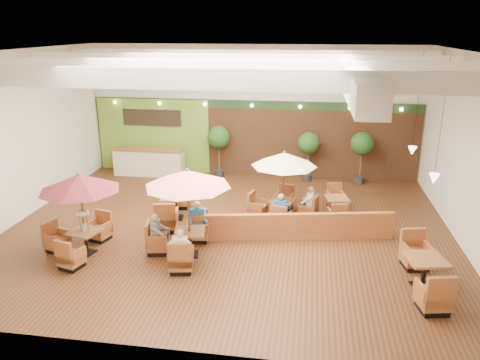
% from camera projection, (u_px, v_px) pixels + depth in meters
% --- Properties ---
extents(room, '(14.04, 14.00, 5.52)m').
position_uv_depth(room, '(242.00, 110.00, 15.00)').
color(room, '#381E0F').
rests_on(room, ground).
extents(service_counter, '(3.00, 0.75, 1.18)m').
position_uv_depth(service_counter, '(149.00, 162.00, 20.27)').
color(service_counter, beige).
rests_on(service_counter, ground).
extents(booth_divider, '(6.02, 1.33, 0.84)m').
position_uv_depth(booth_divider, '(293.00, 227.00, 14.14)').
color(booth_divider, brown).
rests_on(booth_divider, ground).
extents(table_0, '(2.35, 2.47, 2.42)m').
position_uv_depth(table_0, '(79.00, 196.00, 12.89)').
color(table_0, brown).
rests_on(table_0, ground).
extents(table_1, '(2.49, 2.60, 2.58)m').
position_uv_depth(table_1, '(186.00, 193.00, 12.73)').
color(table_1, brown).
rests_on(table_1, ground).
extents(table_2, '(2.40, 2.40, 2.35)m').
position_uv_depth(table_2, '(284.00, 173.00, 15.35)').
color(table_2, brown).
rests_on(table_2, ground).
extents(table_3, '(1.05, 2.80, 1.58)m').
position_uv_depth(table_3, '(175.00, 204.00, 15.69)').
color(table_3, brown).
rests_on(table_3, ground).
extents(table_4, '(1.08, 2.83, 1.02)m').
position_uv_depth(table_4, '(424.00, 273.00, 11.54)').
color(table_4, brown).
rests_on(table_4, ground).
extents(table_5, '(0.88, 2.32, 0.84)m').
position_uv_depth(table_5, '(336.00, 207.00, 15.97)').
color(table_5, brown).
rests_on(table_5, ground).
extents(topiary_0, '(0.96, 0.96, 2.23)m').
position_uv_depth(topiary_0, '(219.00, 139.00, 19.68)').
color(topiary_0, black).
rests_on(topiary_0, ground).
extents(topiary_1, '(0.90, 0.90, 2.09)m').
position_uv_depth(topiary_1, '(309.00, 145.00, 19.17)').
color(topiary_1, black).
rests_on(topiary_1, ground).
extents(topiary_2, '(0.93, 0.93, 2.16)m').
position_uv_depth(topiary_2, '(362.00, 146.00, 18.85)').
color(topiary_2, black).
rests_on(topiary_2, ground).
extents(diner_0, '(0.41, 0.35, 0.79)m').
position_uv_depth(diner_0, '(180.00, 245.00, 12.19)').
color(diner_0, white).
rests_on(diner_0, ground).
extents(diner_1, '(0.44, 0.41, 0.81)m').
position_uv_depth(diner_1, '(197.00, 217.00, 13.95)').
color(diner_1, '#225C95').
rests_on(diner_1, ground).
extents(diner_2, '(0.31, 0.37, 0.74)m').
position_uv_depth(diner_2, '(157.00, 229.00, 13.21)').
color(diner_2, slate).
rests_on(diner_2, ground).
extents(diner_3, '(0.40, 0.36, 0.75)m').
position_uv_depth(diner_3, '(281.00, 207.00, 14.82)').
color(diner_3, '#225C95').
rests_on(diner_3, ground).
extents(diner_4, '(0.32, 0.38, 0.73)m').
position_uv_depth(diner_4, '(309.00, 199.00, 15.50)').
color(diner_4, white).
rests_on(diner_4, ground).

